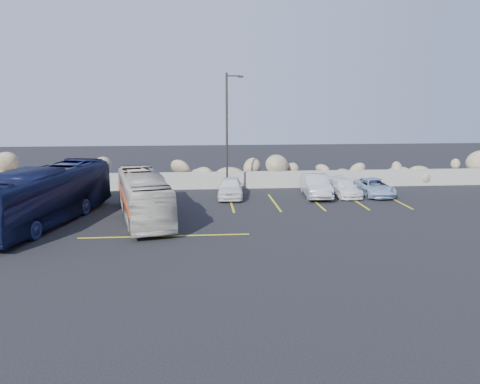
{
  "coord_description": "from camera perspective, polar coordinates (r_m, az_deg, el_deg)",
  "views": [
    {
      "loc": [
        0.73,
        -21.17,
        6.3
      ],
      "look_at": [
        2.89,
        4.0,
        1.3
      ],
      "focal_mm": 35.0,
      "sensor_mm": 36.0,
      "label": 1
    }
  ],
  "objects": [
    {
      "name": "car_d",
      "position": [
        32.51,
        16.08,
        0.58
      ],
      "size": [
        1.9,
        4.05,
        1.12
      ],
      "primitive_type": "imported",
      "rotation": [
        0.0,
        0.0,
        -0.01
      ],
      "color": "#92ABCF",
      "rests_on": "ground"
    },
    {
      "name": "tour_coach",
      "position": [
        25.94,
        -22.75,
        -0.42
      ],
      "size": [
        4.89,
        10.86,
        2.95
      ],
      "primitive_type": "imported",
      "rotation": [
        0.0,
        0.0,
        -0.24
      ],
      "color": "#101536",
      "rests_on": "ground"
    },
    {
      "name": "seawall",
      "position": [
        33.66,
        -6.08,
        1.38
      ],
      "size": [
        60.0,
        0.4,
        1.2
      ],
      "primitive_type": "cube",
      "color": "gray",
      "rests_on": "ground"
    },
    {
      "name": "vintage_bus",
      "position": [
        25.5,
        -11.68,
        -0.49
      ],
      "size": [
        3.99,
        9.15,
        2.48
      ],
      "primitive_type": "imported",
      "rotation": [
        0.0,
        0.0,
        0.22
      ],
      "color": "#B9B7A7",
      "rests_on": "ground"
    },
    {
      "name": "parking_lines",
      "position": [
        27.74,
        3.34,
        -1.94
      ],
      "size": [
        18.16,
        9.36,
        0.01
      ],
      "color": "gold",
      "rests_on": "ground"
    },
    {
      "name": "ground",
      "position": [
        22.1,
        -6.63,
        -5.45
      ],
      "size": [
        90.0,
        90.0,
        0.0
      ],
      "primitive_type": "plane",
      "color": "black",
      "rests_on": "ground"
    },
    {
      "name": "car_c",
      "position": [
        31.87,
        12.54,
        0.51
      ],
      "size": [
        1.79,
        3.83,
        1.08
      ],
      "primitive_type": "imported",
      "rotation": [
        0.0,
        0.0,
        0.07
      ],
      "color": "white",
      "rests_on": "ground"
    },
    {
      "name": "car_b",
      "position": [
        31.23,
        9.24,
        0.76
      ],
      "size": [
        1.79,
        4.47,
        1.45
      ],
      "primitive_type": "imported",
      "rotation": [
        0.0,
        0.0,
        -0.06
      ],
      "color": "#B7B7BC",
      "rests_on": "ground"
    },
    {
      "name": "riprap_pile",
      "position": [
        34.74,
        -6.07,
        2.85
      ],
      "size": [
        54.0,
        2.8,
        2.6
      ],
      "primitive_type": null,
      "color": "#877A58",
      "rests_on": "ground"
    },
    {
      "name": "lamppost",
      "position": [
        30.79,
        -1.51,
        7.45
      ],
      "size": [
        1.14,
        0.18,
        8.0
      ],
      "color": "#2C2927",
      "rests_on": "ground"
    },
    {
      "name": "car_a",
      "position": [
        30.52,
        -1.19,
        0.56
      ],
      "size": [
        1.88,
        4.06,
        1.35
      ],
      "primitive_type": "imported",
      "rotation": [
        0.0,
        0.0,
        -0.07
      ],
      "color": "white",
      "rests_on": "ground"
    }
  ]
}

